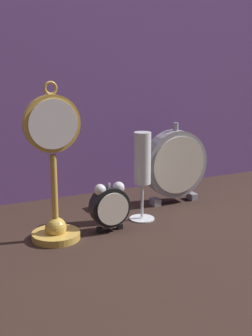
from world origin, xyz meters
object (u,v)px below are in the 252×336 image
object	(u,v)px
pocket_watch_on_stand	(54,178)
alarm_clock_twin_bell	(110,205)
champagne_flute	(142,165)
mantel_clock_silver	(175,164)

from	to	relation	value
pocket_watch_on_stand	alarm_clock_twin_bell	bearing A→B (deg)	-2.42
alarm_clock_twin_bell	champagne_flute	bearing A→B (deg)	19.06
pocket_watch_on_stand	alarm_clock_twin_bell	size ratio (longest dim) A/B	3.02
alarm_clock_twin_bell	mantel_clock_silver	xyz separation A→B (m)	(0.25, 0.12, 0.05)
alarm_clock_twin_bell	pocket_watch_on_stand	bearing A→B (deg)	177.58
mantel_clock_silver	pocket_watch_on_stand	bearing A→B (deg)	-163.46
champagne_flute	alarm_clock_twin_bell	bearing A→B (deg)	-160.94
mantel_clock_silver	champagne_flute	xyz separation A→B (m)	(-0.14, -0.08, 0.03)
alarm_clock_twin_bell	champagne_flute	size ratio (longest dim) A/B	0.52
pocket_watch_on_stand	mantel_clock_silver	size ratio (longest dim) A/B	1.56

